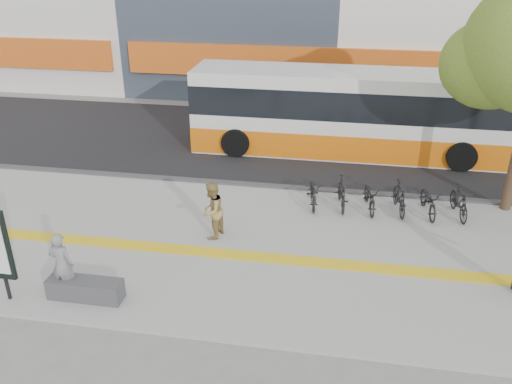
% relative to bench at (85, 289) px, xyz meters
% --- Properties ---
extents(ground, '(120.00, 120.00, 0.00)m').
position_rel_bench_xyz_m(ground, '(2.60, 1.20, -0.30)').
color(ground, slate).
rests_on(ground, ground).
extents(sidewalk, '(40.00, 7.00, 0.08)m').
position_rel_bench_xyz_m(sidewalk, '(2.60, 2.70, -0.27)').
color(sidewalk, gray).
rests_on(sidewalk, ground).
extents(tactile_strip, '(40.00, 0.45, 0.01)m').
position_rel_bench_xyz_m(tactile_strip, '(2.60, 2.20, -0.22)').
color(tactile_strip, gold).
rests_on(tactile_strip, sidewalk).
extents(street, '(40.00, 8.00, 0.06)m').
position_rel_bench_xyz_m(street, '(2.60, 10.20, -0.28)').
color(street, black).
rests_on(street, ground).
extents(curb, '(40.00, 0.25, 0.14)m').
position_rel_bench_xyz_m(curb, '(2.60, 6.20, -0.23)').
color(curb, '#3A3A3D').
rests_on(curb, ground).
extents(bench, '(1.60, 0.45, 0.45)m').
position_rel_bench_xyz_m(bench, '(0.00, 0.00, 0.00)').
color(bench, '#3A3A3D').
rests_on(bench, sidewalk).
extents(bus, '(10.78, 2.56, 2.87)m').
position_rel_bench_xyz_m(bus, '(5.22, 9.70, 1.10)').
color(bus, silver).
rests_on(bus, street).
extents(bicycle_row, '(4.63, 1.56, 0.87)m').
position_rel_bench_xyz_m(bicycle_row, '(6.37, 5.20, 0.19)').
color(bicycle_row, black).
rests_on(bicycle_row, sidewalk).
extents(seated_woman, '(0.55, 0.37, 1.48)m').
position_rel_bench_xyz_m(seated_woman, '(-0.49, 0.07, 0.52)').
color(seated_woman, black).
rests_on(seated_woman, sidewalk).
extents(pedestrian_tan, '(0.74, 0.85, 1.50)m').
position_rel_bench_xyz_m(pedestrian_tan, '(2.03, 2.96, 0.53)').
color(pedestrian_tan, '#9C7E47').
rests_on(pedestrian_tan, sidewalk).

